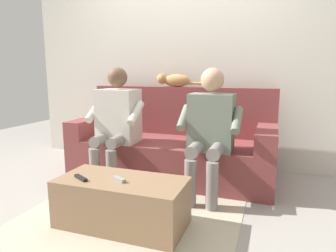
{
  "coord_description": "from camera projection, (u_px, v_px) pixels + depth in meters",
  "views": [
    {
      "loc": [
        -0.99,
        2.85,
        1.1
      ],
      "look_at": [
        0.0,
        0.03,
        0.57
      ],
      "focal_mm": 32.05,
      "sensor_mm": 36.0,
      "label": 1
    }
  ],
  "objects": [
    {
      "name": "couch",
      "position": [
        173.0,
        148.0,
        3.23
      ],
      "size": [
        2.1,
        0.81,
        0.94
      ],
      "color": "brown",
      "rests_on": "ground"
    },
    {
      "name": "person_left_seated",
      "position": [
        210.0,
        126.0,
        2.65
      ],
      "size": [
        0.55,
        0.56,
        1.14
      ],
      "color": "slate",
      "rests_on": "ground"
    },
    {
      "name": "remote_gray",
      "position": [
        119.0,
        179.0,
        2.1
      ],
      "size": [
        0.12,
        0.08,
        0.02
      ],
      "primitive_type": "cube",
      "rotation": [
        0.0,
        0.0,
        2.66
      ],
      "color": "gray",
      "rests_on": "coffee_table"
    },
    {
      "name": "floor_rug",
      "position": [
        131.0,
        215.0,
        2.33
      ],
      "size": [
        1.64,
        1.44,
        0.01
      ],
      "primitive_type": "cube",
      "color": "#B7AD93",
      "rests_on": "ground"
    },
    {
      "name": "cat_on_backrest",
      "position": [
        173.0,
        80.0,
        3.39
      ],
      "size": [
        0.54,
        0.12,
        0.16
      ],
      "color": "#B7844C",
      "rests_on": "couch"
    },
    {
      "name": "remote_black",
      "position": [
        81.0,
        178.0,
        2.14
      ],
      "size": [
        0.14,
        0.1,
        0.02
      ],
      "primitive_type": "cube",
      "rotation": [
        0.0,
        0.0,
        2.64
      ],
      "color": "black",
      "rests_on": "coffee_table"
    },
    {
      "name": "ground_plane",
      "position": [
        146.0,
        201.0,
        2.6
      ],
      "size": [
        8.0,
        8.0,
        0.0
      ],
      "primitive_type": "plane",
      "color": "gray"
    },
    {
      "name": "person_right_seated",
      "position": [
        116.0,
        119.0,
        2.99
      ],
      "size": [
        0.54,
        0.52,
        1.15
      ],
      "color": "beige",
      "rests_on": "ground"
    },
    {
      "name": "back_wall",
      "position": [
        187.0,
        57.0,
        3.56
      ],
      "size": [
        4.11,
        0.06,
        2.57
      ],
      "primitive_type": "cube",
      "color": "beige",
      "rests_on": "ground"
    },
    {
      "name": "coffee_table",
      "position": [
        122.0,
        202.0,
        2.17
      ],
      "size": [
        0.92,
        0.44,
        0.35
      ],
      "color": "#8C6B4C",
      "rests_on": "ground"
    }
  ]
}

